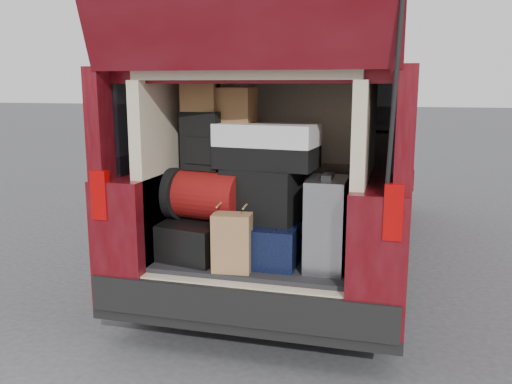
% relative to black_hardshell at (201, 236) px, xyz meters
% --- Properties ---
extents(ground, '(80.00, 80.00, 0.00)m').
position_rel_black_hardshell_xyz_m(ground, '(0.39, -0.12, -0.67)').
color(ground, '#38383A').
rests_on(ground, ground).
extents(minivan, '(1.90, 5.35, 2.77)m').
position_rel_black_hardshell_xyz_m(minivan, '(0.39, 1.73, 0.24)').
color(minivan, black).
rests_on(minivan, ground).
extents(load_floor, '(1.24, 1.05, 0.55)m').
position_rel_black_hardshell_xyz_m(load_floor, '(0.39, 0.15, -0.39)').
color(load_floor, black).
rests_on(load_floor, ground).
extents(black_hardshell, '(0.54, 0.67, 0.24)m').
position_rel_black_hardshell_xyz_m(black_hardshell, '(0.00, 0.00, 0.00)').
color(black_hardshell, black).
rests_on(black_hardshell, load_floor).
extents(navy_hardshell, '(0.48, 0.58, 0.25)m').
position_rel_black_hardshell_xyz_m(navy_hardshell, '(0.44, 0.02, 0.01)').
color(navy_hardshell, black).
rests_on(navy_hardshell, load_floor).
extents(silver_roller, '(0.24, 0.38, 0.57)m').
position_rel_black_hardshell_xyz_m(silver_roller, '(0.85, -0.07, 0.16)').
color(silver_roller, silver).
rests_on(silver_roller, load_floor).
extents(kraft_bag, '(0.25, 0.17, 0.36)m').
position_rel_black_hardshell_xyz_m(kraft_bag, '(0.31, -0.28, 0.06)').
color(kraft_bag, '#A17A49').
rests_on(kraft_bag, load_floor).
extents(red_duffel, '(0.56, 0.41, 0.33)m').
position_rel_black_hardshell_xyz_m(red_duffel, '(0.04, 0.01, 0.29)').
color(red_duffel, maroon).
rests_on(red_duffel, black_hardshell).
extents(black_soft_case, '(0.52, 0.37, 0.34)m').
position_rel_black_hardshell_xyz_m(black_soft_case, '(0.42, 0.02, 0.31)').
color(black_soft_case, black).
rests_on(black_soft_case, navy_hardshell).
extents(backpack, '(0.29, 0.21, 0.38)m').
position_rel_black_hardshell_xyz_m(backpack, '(0.01, 0.05, 0.64)').
color(backpack, black).
rests_on(backpack, red_duffel).
extents(twotone_duffel, '(0.67, 0.39, 0.29)m').
position_rel_black_hardshell_xyz_m(twotone_duffel, '(0.44, 0.06, 0.62)').
color(twotone_duffel, silver).
rests_on(twotone_duffel, black_soft_case).
extents(grocery_sack_lower, '(0.24, 0.20, 0.20)m').
position_rel_black_hardshell_xyz_m(grocery_sack_lower, '(-0.00, 0.05, 0.94)').
color(grocery_sack_lower, brown).
rests_on(grocery_sack_lower, backpack).
extents(grocery_sack_upper, '(0.24, 0.20, 0.22)m').
position_rel_black_hardshell_xyz_m(grocery_sack_upper, '(0.23, 0.10, 0.87)').
color(grocery_sack_upper, brown).
rests_on(grocery_sack_upper, twotone_duffel).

